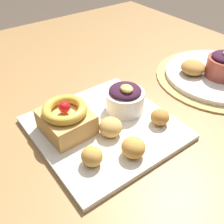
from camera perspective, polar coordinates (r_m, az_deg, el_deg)
The scene contains 12 objects.
dining_table at distance 0.70m, azimuth 5.84°, elevation -4.04°, with size 1.38×1.09×0.73m.
woven_placemat at distance 0.80m, azimuth 21.84°, elevation 6.99°, with size 0.34×0.34×0.01m, color tan.
front_plate at distance 0.57m, azimuth -1.62°, elevation -3.44°, with size 0.28×0.28×0.01m, color white.
cake_slice at distance 0.54m, azimuth -9.95°, elevation -1.38°, with size 0.10×0.10×0.07m.
berry_ramekin at distance 0.59m, azimuth 3.01°, elevation 2.83°, with size 0.09×0.09×0.07m.
fritter_front at distance 0.49m, azimuth 4.66°, elevation -7.67°, with size 0.05×0.04×0.04m, color gold.
fritter_middle at distance 0.53m, azimuth -0.31°, elevation -3.27°, with size 0.05×0.05×0.04m, color tan.
fritter_back at distance 0.48m, azimuth -4.38°, elevation -9.51°, with size 0.04×0.04×0.04m, color gold.
fritter_extra at distance 0.57m, azimuth 10.34°, elevation -1.07°, with size 0.04×0.04×0.03m, color #BC7F38.
back_plate at distance 0.80m, azimuth 21.98°, elevation 7.51°, with size 0.29×0.29×0.01m, color white.
back_ramekin at distance 0.77m, azimuth 23.13°, elevation 9.38°, with size 0.09×0.09×0.08m.
back_pastry at distance 0.76m, azimuth 17.17°, elevation 9.20°, with size 0.07×0.07×0.04m, color #B77F3D.
Camera 1 is at (0.37, -0.36, 1.11)m, focal length 42.22 mm.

